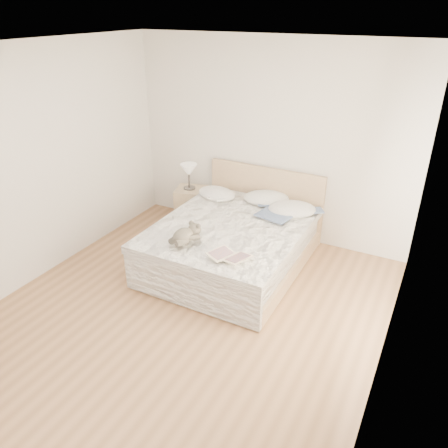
% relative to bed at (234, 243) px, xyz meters
% --- Properties ---
extents(floor, '(4.00, 4.50, 0.00)m').
position_rel_bed_xyz_m(floor, '(0.00, -1.19, -0.31)').
color(floor, brown).
rests_on(floor, ground).
extents(ceiling, '(4.00, 4.50, 0.00)m').
position_rel_bed_xyz_m(ceiling, '(0.00, -1.19, 2.39)').
color(ceiling, white).
rests_on(ceiling, ground).
extents(wall_back, '(4.00, 0.02, 2.70)m').
position_rel_bed_xyz_m(wall_back, '(0.00, 1.06, 1.04)').
color(wall_back, silver).
rests_on(wall_back, ground).
extents(wall_left, '(0.02, 4.50, 2.70)m').
position_rel_bed_xyz_m(wall_left, '(-2.00, -1.19, 1.04)').
color(wall_left, silver).
rests_on(wall_left, ground).
extents(wall_right, '(0.02, 4.50, 2.70)m').
position_rel_bed_xyz_m(wall_right, '(2.00, -1.19, 1.04)').
color(wall_right, silver).
rests_on(wall_right, ground).
extents(window, '(0.02, 1.30, 1.10)m').
position_rel_bed_xyz_m(window, '(1.99, -0.89, 1.14)').
color(window, white).
rests_on(window, wall_right).
extents(bed, '(1.72, 2.14, 1.00)m').
position_rel_bed_xyz_m(bed, '(0.00, 0.00, 0.00)').
color(bed, tan).
rests_on(bed, floor).
extents(nightstand, '(0.55, 0.52, 0.56)m').
position_rel_bed_xyz_m(nightstand, '(-1.09, 0.76, -0.03)').
color(nightstand, tan).
rests_on(nightstand, floor).
extents(table_lamp, '(0.28, 0.28, 0.38)m').
position_rel_bed_xyz_m(table_lamp, '(-1.12, 0.76, 0.53)').
color(table_lamp, '#47423E').
rests_on(table_lamp, nightstand).
extents(pillow_left, '(0.61, 0.46, 0.17)m').
position_rel_bed_xyz_m(pillow_left, '(-0.57, 0.61, 0.33)').
color(pillow_left, silver).
rests_on(pillow_left, bed).
extents(pillow_middle, '(0.73, 0.61, 0.19)m').
position_rel_bed_xyz_m(pillow_middle, '(0.11, 0.78, 0.33)').
color(pillow_middle, white).
rests_on(pillow_middle, bed).
extents(pillow_right, '(0.74, 0.64, 0.19)m').
position_rel_bed_xyz_m(pillow_right, '(0.54, 0.61, 0.33)').
color(pillow_right, silver).
rests_on(pillow_right, bed).
extents(blouse, '(0.79, 0.82, 0.03)m').
position_rel_bed_xyz_m(blouse, '(0.42, 0.50, 0.32)').
color(blouse, '#3E5177').
rests_on(blouse, bed).
extents(photo_book, '(0.37, 0.34, 0.02)m').
position_rel_bed_xyz_m(photo_book, '(-0.52, 0.51, 0.32)').
color(photo_book, white).
rests_on(photo_book, bed).
extents(childrens_book, '(0.49, 0.41, 0.03)m').
position_rel_bed_xyz_m(childrens_book, '(0.35, -0.81, 0.32)').
color(childrens_book, '#FFEDCB').
rests_on(childrens_book, bed).
extents(teddy_bear, '(0.31, 0.39, 0.19)m').
position_rel_bed_xyz_m(teddy_bear, '(-0.25, -0.77, 0.34)').
color(teddy_bear, brown).
rests_on(teddy_bear, bed).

